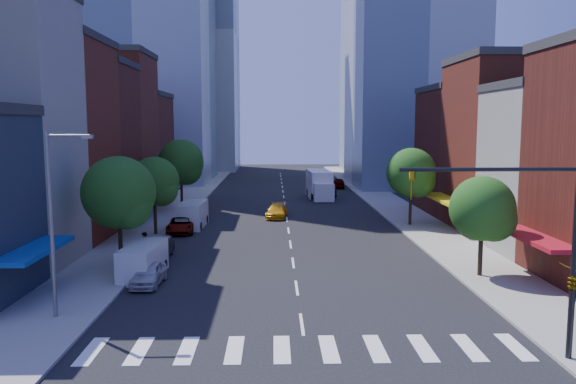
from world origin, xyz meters
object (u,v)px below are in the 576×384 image
object	(u,v)px
cargo_van_far	(192,215)
parked_car_rear	(194,211)
traffic_car_far	(339,183)
cargo_van_near	(142,261)
traffic_car_oncoming	(327,191)
taxi	(277,211)
pedestrian_near	(131,258)
parked_car_second	(159,249)
parked_car_front	(149,274)
parked_car_third	(181,225)
pedestrian_far	(144,245)
box_truck	(320,185)

from	to	relation	value
cargo_van_far	parked_car_rear	bearing A→B (deg)	98.66
parked_car_rear	traffic_car_far	size ratio (longest dim) A/B	1.15
cargo_van_near	traffic_car_oncoming	world-z (taller)	cargo_van_near
taxi	pedestrian_near	size ratio (longest dim) A/B	2.77
parked_car_second	cargo_van_near	distance (m)	4.87
parked_car_rear	cargo_van_near	distance (m)	22.35
parked_car_front	cargo_van_near	size ratio (longest dim) A/B	0.80
parked_car_third	traffic_car_far	bearing A→B (deg)	59.73
parked_car_third	parked_car_second	bearing A→B (deg)	-92.97
cargo_van_far	pedestrian_far	size ratio (longest dim) A/B	3.10
parked_car_second	cargo_van_far	xyz separation A→B (m)	(0.58, 12.53, 0.46)
parked_car_third	pedestrian_near	size ratio (longest dim) A/B	2.85
cargo_van_far	parked_car_second	bearing A→B (deg)	-90.67
pedestrian_near	parked_car_rear	bearing A→B (deg)	25.54
parked_car_rear	box_truck	bearing A→B (deg)	48.65
traffic_car_far	taxi	bearing A→B (deg)	78.21
box_truck	pedestrian_far	world-z (taller)	box_truck
cargo_van_near	traffic_car_oncoming	distance (m)	42.00
traffic_car_oncoming	box_truck	distance (m)	2.01
cargo_van_far	traffic_car_oncoming	size ratio (longest dim) A/B	1.16
cargo_van_far	pedestrian_far	distance (m)	12.61
taxi	pedestrian_near	distance (m)	23.50
parked_car_third	taxi	world-z (taller)	taxi
parked_car_second	traffic_car_oncoming	distance (m)	37.51
parked_car_front	cargo_van_far	world-z (taller)	cargo_van_far
traffic_car_far	pedestrian_near	world-z (taller)	pedestrian_near
taxi	pedestrian_near	bearing A→B (deg)	-106.67
parked_car_third	cargo_van_near	bearing A→B (deg)	-93.01
cargo_van_near	box_truck	size ratio (longest dim) A/B	0.55
cargo_van_near	traffic_car_oncoming	xyz separation A→B (m)	(15.30, 39.12, -0.24)
taxi	pedestrian_far	size ratio (longest dim) A/B	2.68
parked_car_third	traffic_car_oncoming	distance (m)	28.76
parked_car_second	box_truck	distance (m)	35.81
pedestrian_near	cargo_van_far	bearing A→B (deg)	22.70
parked_car_second	traffic_car_far	world-z (taller)	traffic_car_far
parked_car_third	box_truck	world-z (taller)	box_truck
parked_car_rear	box_truck	distance (m)	20.92
taxi	pedestrian_far	xyz separation A→B (m)	(-9.50, -17.68, 0.35)
parked_car_rear	pedestrian_far	distance (m)	17.50
parked_car_rear	parked_car_front	bearing A→B (deg)	-87.09
parked_car_front	parked_car_third	distance (m)	16.46
parked_car_third	traffic_car_oncoming	world-z (taller)	traffic_car_oncoming
parked_car_second	cargo_van_far	bearing A→B (deg)	88.93
parked_car_rear	pedestrian_far	xyz separation A→B (m)	(-1.00, -17.47, 0.31)
box_truck	parked_car_front	bearing A→B (deg)	-111.77
parked_car_second	traffic_car_far	bearing A→B (deg)	69.68
pedestrian_far	parked_car_front	bearing A→B (deg)	16.33
parked_car_third	traffic_car_far	world-z (taller)	traffic_car_far
traffic_car_oncoming	traffic_car_far	xyz separation A→B (m)	(2.71, 10.51, -0.04)
cargo_van_near	box_truck	xyz separation A→B (m)	(14.13, 37.76, 0.67)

